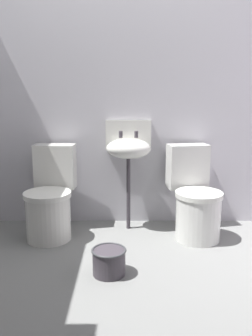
{
  "coord_description": "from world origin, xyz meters",
  "views": [
    {
      "loc": [
        -0.0,
        -2.34,
        1.26
      ],
      "look_at": [
        0.0,
        0.26,
        0.7
      ],
      "focal_mm": 38.79,
      "sensor_mm": 36.0,
      "label": 1
    }
  ],
  "objects": [
    {
      "name": "wall_back",
      "position": [
        0.0,
        1.08,
        1.15
      ],
      "size": [
        3.16,
        0.1,
        2.3
      ],
      "primitive_type": "cube",
      "color": "#B5B3BA",
      "rests_on": "ground"
    },
    {
      "name": "toilet_right",
      "position": [
        0.6,
        0.68,
        0.32
      ],
      "size": [
        0.48,
        0.65,
        0.78
      ],
      "rotation": [
        0.0,
        0.0,
        3.32
      ],
      "color": "silver",
      "rests_on": "ground"
    },
    {
      "name": "ground_plane",
      "position": [
        0.0,
        0.0,
        -0.04
      ],
      "size": [
        3.16,
        2.46,
        0.08
      ],
      "primitive_type": "cube",
      "color": "slate"
    },
    {
      "name": "sink",
      "position": [
        0.02,
        0.87,
        0.75
      ],
      "size": [
        0.42,
        0.35,
        0.99
      ],
      "color": "#3D373E",
      "rests_on": "ground"
    },
    {
      "name": "toilet_left",
      "position": [
        -0.66,
        0.68,
        0.32
      ],
      "size": [
        0.42,
        0.61,
        0.78
      ],
      "rotation": [
        0.0,
        0.0,
        3.08
      ],
      "color": "silver",
      "rests_on": "ground"
    },
    {
      "name": "bucket",
      "position": [
        -0.12,
        -0.02,
        0.1
      ],
      "size": [
        0.24,
        0.24,
        0.19
      ],
      "color": "#3D373E",
      "rests_on": "ground"
    }
  ]
}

